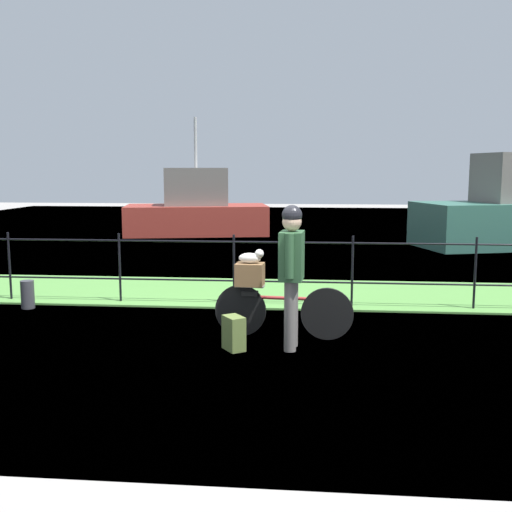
{
  "coord_description": "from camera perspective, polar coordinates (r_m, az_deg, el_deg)",
  "views": [
    {
      "loc": [
        1.2,
        -6.95,
        2.08
      ],
      "look_at": [
        0.42,
        1.24,
        0.9
      ],
      "focal_mm": 42.32,
      "sensor_mm": 36.0,
      "label": 1
    }
  ],
  "objects": [
    {
      "name": "ground_plane",
      "position": [
        7.35,
        -4.24,
        -8.3
      ],
      "size": [
        60.0,
        60.0,
        0.0
      ],
      "primitive_type": "plane",
      "color": "#9E9993"
    },
    {
      "name": "grass_strip",
      "position": [
        10.27,
        -1.41,
        -3.44
      ],
      "size": [
        27.0,
        2.4,
        0.03
      ],
      "primitive_type": "cube",
      "color": "#569342",
      "rests_on": "ground"
    },
    {
      "name": "harbor_water",
      "position": [
        18.84,
        1.72,
        1.83
      ],
      "size": [
        30.0,
        30.0,
        0.0
      ],
      "primitive_type": "plane",
      "color": "#426684",
      "rests_on": "ground"
    },
    {
      "name": "iron_fence",
      "position": [
        9.25,
        -2.1,
        -0.81
      ],
      "size": [
        18.04,
        0.04,
        1.1
      ],
      "color": "black",
      "rests_on": "ground"
    },
    {
      "name": "bicycle_main",
      "position": [
        7.53,
        2.44,
        -5.17
      ],
      "size": [
        1.73,
        0.22,
        0.65
      ],
      "color": "black",
      "rests_on": "ground"
    },
    {
      "name": "wooden_crate",
      "position": [
        7.5,
        -0.59,
        -1.75
      ],
      "size": [
        0.36,
        0.29,
        0.28
      ],
      "primitive_type": "cube",
      "rotation": [
        0.0,
        0.0,
        -0.08
      ],
      "color": "brown",
      "rests_on": "bicycle_main"
    },
    {
      "name": "terrier_dog",
      "position": [
        7.46,
        -0.4,
        -0.11
      ],
      "size": [
        0.32,
        0.16,
        0.18
      ],
      "color": "silver",
      "rests_on": "wooden_crate"
    },
    {
      "name": "cyclist_person",
      "position": [
        6.94,
        3.38,
        -0.77
      ],
      "size": [
        0.29,
        0.54,
        1.68
      ],
      "color": "slate",
      "rests_on": "ground"
    },
    {
      "name": "backpack_on_paving",
      "position": [
        7.05,
        -2.11,
        -7.3
      ],
      "size": [
        0.31,
        0.33,
        0.4
      ],
      "primitive_type": "cube",
      "rotation": [
        0.0,
        0.0,
        5.32
      ],
      "color": "olive",
      "rests_on": "ground"
    },
    {
      "name": "mooring_bollard",
      "position": [
        9.74,
        -20.78,
        -3.42
      ],
      "size": [
        0.2,
        0.2,
        0.43
      ],
      "primitive_type": "cylinder",
      "color": "#38383D",
      "rests_on": "ground"
    },
    {
      "name": "moored_boat_near",
      "position": [
        19.69,
        -5.65,
        4.32
      ],
      "size": [
        4.85,
        3.03,
        3.74
      ],
      "color": "#9E3328",
      "rests_on": "ground"
    }
  ]
}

